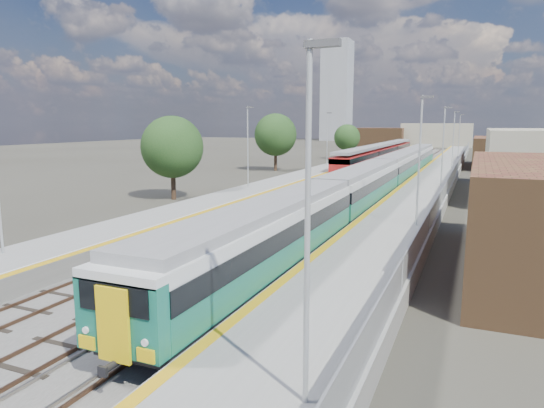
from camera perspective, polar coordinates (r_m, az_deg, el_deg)
The scene contains 11 objects.
ground at distance 58.33m, azimuth 13.25°, elevation 2.37°, with size 320.00×320.00×0.00m, color #47443A.
ballast_bed at distance 61.17m, azimuth 11.57°, elevation 2.78°, with size 10.50×155.00×0.06m, color #565451.
tracks at distance 62.69m, azimuth 12.42°, elevation 2.98°, with size 8.96×160.00×0.17m.
platform_right at distance 60.10m, azimuth 18.65°, elevation 2.84°, with size 4.70×155.00×8.52m.
platform_left at distance 62.79m, azimuth 5.49°, elevation 3.54°, with size 4.30×155.00×8.52m.
buildings at distance 148.38m, azimuth 12.36°, elevation 10.69°, with size 72.00×185.50×40.00m.
green_train at distance 47.81m, azimuth 13.01°, elevation 3.41°, with size 2.71×75.50×2.98m.
red_train at distance 85.21m, azimuth 12.72°, elevation 5.91°, with size 2.69×54.55×3.39m.
tree_a at distance 45.19m, azimuth -11.67°, elevation 6.57°, with size 5.64×5.64×7.65m.
tree_b at distance 71.72m, azimuth 0.42°, elevation 8.14°, with size 6.20×6.20×8.41m.
tree_c at distance 95.54m, azimuth 8.82°, elevation 7.75°, with size 5.02×5.02×6.80m.
Camera 1 is at (9.68, -7.10, 6.93)m, focal length 32.00 mm.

